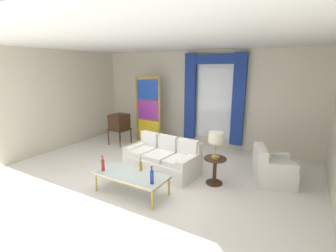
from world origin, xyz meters
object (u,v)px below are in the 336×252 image
(bottle_amber_squat, at_px, (103,165))
(round_side_table, at_px, (215,168))
(stained_glass_divider, at_px, (148,111))
(bottle_blue_decanter, at_px, (152,176))
(coffee_table, at_px, (132,176))
(bottle_crystal_tall, at_px, (141,166))
(vintage_tv, at_px, (119,122))
(table_lamp_brass, at_px, (216,139))
(armchair_white, at_px, (271,170))
(peacock_figurine, at_px, (154,140))
(couch_white_long, at_px, (164,159))

(bottle_amber_squat, distance_m, round_side_table, 2.37)
(stained_glass_divider, height_order, round_side_table, stained_glass_divider)
(bottle_blue_decanter, distance_m, stained_glass_divider, 3.95)
(coffee_table, height_order, bottle_blue_decanter, bottle_blue_decanter)
(bottle_blue_decanter, xyz_separation_m, bottle_crystal_tall, (-0.52, 0.36, -0.03))
(bottle_blue_decanter, height_order, vintage_tv, vintage_tv)
(bottle_crystal_tall, height_order, table_lamp_brass, table_lamp_brass)
(armchair_white, bearing_deg, peacock_figurine, 167.64)
(coffee_table, relative_size, vintage_tv, 1.09)
(peacock_figurine, bearing_deg, bottle_blue_decanter, -57.53)
(couch_white_long, xyz_separation_m, round_side_table, (1.31, -0.04, 0.05))
(couch_white_long, bearing_deg, vintage_tv, 154.29)
(coffee_table, distance_m, armchair_white, 3.04)
(bottle_blue_decanter, height_order, peacock_figurine, bottle_blue_decanter)
(vintage_tv, bearing_deg, peacock_figurine, 14.71)
(bottle_blue_decanter, relative_size, table_lamp_brass, 0.61)
(armchair_white, bearing_deg, bottle_crystal_tall, -143.65)
(bottle_blue_decanter, distance_m, table_lamp_brass, 1.61)
(coffee_table, xyz_separation_m, bottle_amber_squat, (-0.61, -0.16, 0.17))
(bottle_crystal_tall, height_order, bottle_amber_squat, bottle_amber_squat)
(bottle_blue_decanter, distance_m, peacock_figurine, 3.38)
(coffee_table, xyz_separation_m, table_lamp_brass, (1.31, 1.23, 0.65))
(vintage_tv, distance_m, stained_glass_divider, 1.01)
(armchair_white, distance_m, table_lamp_brass, 1.46)
(couch_white_long, height_order, bottle_blue_decanter, couch_white_long)
(table_lamp_brass, bearing_deg, bottle_blue_decanter, -118.25)
(bottle_crystal_tall, bearing_deg, table_lamp_brass, 38.67)
(vintage_tv, relative_size, armchair_white, 1.30)
(vintage_tv, bearing_deg, bottle_blue_decanter, -40.62)
(coffee_table, relative_size, bottle_crystal_tall, 5.23)
(bottle_crystal_tall, relative_size, round_side_table, 0.47)
(stained_glass_divider, xyz_separation_m, peacock_figurine, (0.45, -0.36, -0.84))
(bottle_amber_squat, relative_size, armchair_white, 0.32)
(coffee_table, distance_m, bottle_amber_squat, 0.65)
(bottle_amber_squat, distance_m, armchair_white, 3.63)
(vintage_tv, bearing_deg, coffee_table, -45.30)
(bottle_crystal_tall, distance_m, armchair_white, 2.86)
(bottle_blue_decanter, bearing_deg, vintage_tv, 139.38)
(peacock_figurine, bearing_deg, vintage_tv, -165.29)
(peacock_figurine, relative_size, table_lamp_brass, 1.05)
(couch_white_long, distance_m, table_lamp_brass, 1.50)
(couch_white_long, bearing_deg, coffee_table, -89.80)
(vintage_tv, height_order, table_lamp_brass, vintage_tv)
(bottle_amber_squat, relative_size, peacock_figurine, 0.56)
(couch_white_long, distance_m, stained_glass_divider, 2.58)
(vintage_tv, relative_size, table_lamp_brass, 2.36)
(stained_glass_divider, height_order, table_lamp_brass, stained_glass_divider)
(couch_white_long, xyz_separation_m, coffee_table, (0.00, -1.26, 0.07))
(couch_white_long, relative_size, armchair_white, 1.78)
(coffee_table, distance_m, table_lamp_brass, 1.91)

